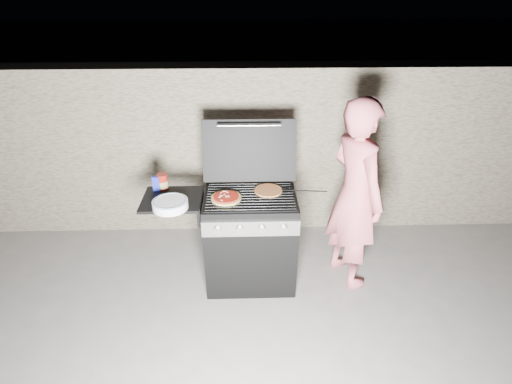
{
  "coord_description": "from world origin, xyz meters",
  "views": [
    {
      "loc": [
        -0.04,
        -2.98,
        2.58
      ],
      "look_at": [
        0.05,
        0.0,
        0.95
      ],
      "focal_mm": 28.0,
      "sensor_mm": 36.0,
      "label": 1
    }
  ],
  "objects_px": {
    "pizza_topped": "(226,197)",
    "gas_grill": "(223,240)",
    "sauce_jar": "(163,182)",
    "person": "(355,196)"
  },
  "relations": [
    {
      "from": "gas_grill",
      "to": "sauce_jar",
      "type": "xyz_separation_m",
      "value": [
        -0.52,
        0.17,
        0.52
      ]
    },
    {
      "from": "sauce_jar",
      "to": "person",
      "type": "xyz_separation_m",
      "value": [
        1.69,
        -0.13,
        -0.09
      ]
    },
    {
      "from": "gas_grill",
      "to": "person",
      "type": "relative_size",
      "value": 0.76
    },
    {
      "from": "sauce_jar",
      "to": "person",
      "type": "height_order",
      "value": "person"
    },
    {
      "from": "gas_grill",
      "to": "sauce_jar",
      "type": "distance_m",
      "value": 0.75
    },
    {
      "from": "pizza_topped",
      "to": "sauce_jar",
      "type": "xyz_separation_m",
      "value": [
        -0.57,
        0.21,
        0.05
      ]
    },
    {
      "from": "pizza_topped",
      "to": "gas_grill",
      "type": "bearing_deg",
      "value": 137.97
    },
    {
      "from": "pizza_topped",
      "to": "sauce_jar",
      "type": "bearing_deg",
      "value": 159.41
    },
    {
      "from": "gas_grill",
      "to": "sauce_jar",
      "type": "relative_size",
      "value": 9.27
    },
    {
      "from": "person",
      "to": "sauce_jar",
      "type": "bearing_deg",
      "value": 64.06
    }
  ]
}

